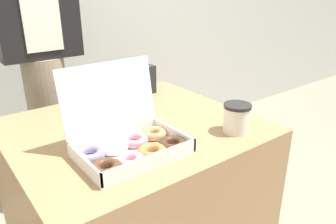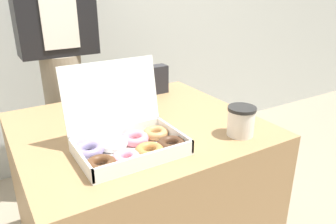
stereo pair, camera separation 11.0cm
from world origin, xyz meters
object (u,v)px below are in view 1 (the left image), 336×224
at_px(coffee_cup, 237,118).
at_px(person_customer, 41,55).
at_px(donut_box, 129,142).
at_px(napkin_holder, 144,80).

bearing_deg(coffee_cup, person_customer, 112.15).
height_order(donut_box, napkin_holder, donut_box).
relative_size(donut_box, person_customer, 0.23).
relative_size(coffee_cup, napkin_holder, 0.78).
height_order(coffee_cup, napkin_holder, napkin_holder).
distance_m(coffee_cup, napkin_holder, 0.60).
bearing_deg(coffee_cup, napkin_holder, 92.06).
bearing_deg(napkin_holder, donut_box, -128.27).
xyz_separation_m(coffee_cup, napkin_holder, (-0.02, 0.59, 0.01)).
bearing_deg(donut_box, person_customer, 89.29).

